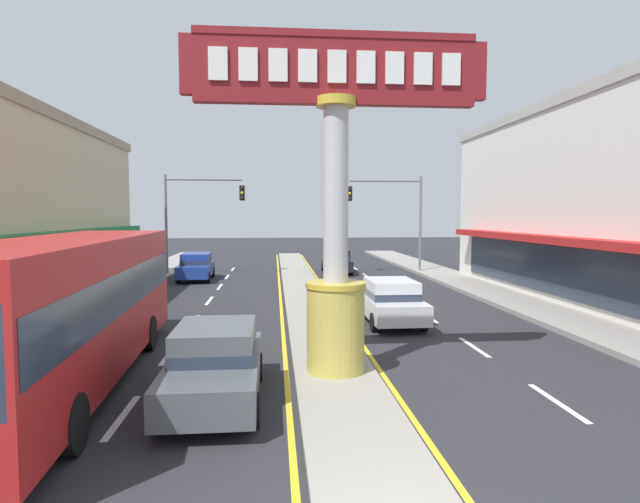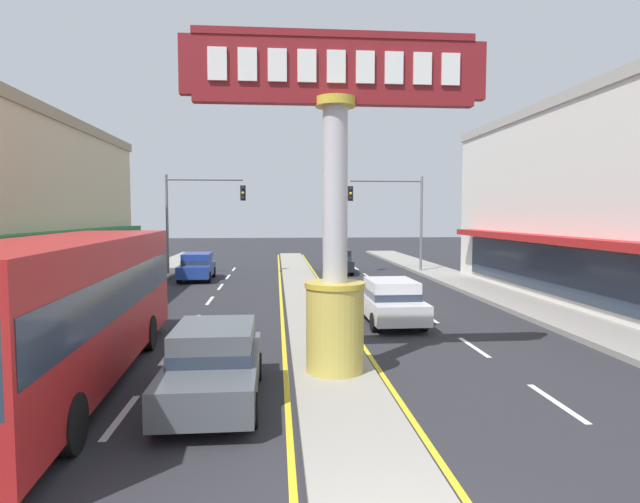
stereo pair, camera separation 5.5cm
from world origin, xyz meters
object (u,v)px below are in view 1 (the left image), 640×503
sedan_far_right_lane (390,301)px  sedan_near_left_lane (196,266)px  sedan_far_left_oncoming (215,363)px  traffic_light_left_side (195,207)px  sedan_near_right_lane (337,261)px  bus_mid_left_lane (67,302)px  district_sign (336,210)px  pedestrian_near_kerb (32,293)px  traffic_light_right_side (394,207)px

sedan_far_right_lane → sedan_near_left_lane: (-8.51, 12.84, 0.00)m
sedan_far_left_oncoming → traffic_light_left_side: bearing=99.3°
sedan_near_right_lane → bus_mid_left_lane: 23.16m
district_sign → sedan_near_right_lane: size_ratio=1.76×
district_sign → sedan_far_left_oncoming: (-2.61, -1.35, -3.08)m
pedestrian_near_kerb → bus_mid_left_lane: bearing=-60.7°
traffic_light_left_side → bus_mid_left_lane: 20.88m
sedan_near_right_lane → sedan_far_left_oncoming: bearing=-102.9°
sedan_far_right_lane → pedestrian_near_kerb: bearing=177.8°
sedan_near_left_lane → pedestrian_near_kerb: size_ratio=2.53×
traffic_light_left_side → sedan_far_right_lane: bearing=-59.2°
sedan_near_left_lane → bus_mid_left_lane: size_ratio=0.38×
traffic_light_right_side → sedan_far_right_lane: bearing=-103.4°
district_sign → traffic_light_right_side: 21.79m
sedan_near_right_lane → sedan_far_right_lane: (0.00, -15.55, 0.00)m
traffic_light_right_side → sedan_far_right_lane: size_ratio=1.44×
traffic_light_left_side → sedan_far_left_oncoming: 22.52m
district_sign → sedan_far_right_lane: bearing=65.9°
traffic_light_right_side → bus_mid_left_lane: size_ratio=0.55×
district_sign → sedan_far_left_oncoming: 4.25m
sedan_near_right_lane → pedestrian_near_kerb: pedestrian_near_kerb is taller
sedan_far_right_lane → bus_mid_left_lane: bus_mid_left_lane is taller
sedan_far_right_lane → district_sign: bearing=-114.1°
district_sign → bus_mid_left_lane: bearing=-178.7°
district_sign → traffic_light_right_side: bearing=73.5°
traffic_light_left_side → sedan_far_right_lane: (8.80, -14.79, -3.46)m
sedan_far_left_oncoming → sedan_far_right_lane: bearing=54.0°
sedan_far_right_lane → sedan_near_left_lane: same height
pedestrian_near_kerb → sedan_near_right_lane: bearing=51.3°
sedan_near_right_lane → sedan_near_left_lane: 8.93m
traffic_light_right_side → sedan_near_right_lane: (-3.59, 0.48, -3.46)m
traffic_light_right_side → bus_mid_left_lane: bearing=-119.9°
district_sign → sedan_far_right_lane: size_ratio=1.78×
district_sign → traffic_light_left_side: size_ratio=1.24×
traffic_light_right_side → sedan_near_left_lane: traffic_light_right_side is taller
traffic_light_left_side → sedan_near_right_lane: traffic_light_left_side is taller
traffic_light_right_side → sedan_near_right_lane: 5.01m
bus_mid_left_lane → sedan_far_left_oncoming: bus_mid_left_lane is taller
sedan_far_right_lane → traffic_light_left_side: bearing=120.8°
district_sign → traffic_light_right_side: (6.19, 20.89, 0.38)m
sedan_far_right_lane → bus_mid_left_lane: bearing=-145.0°
traffic_light_left_side → sedan_near_right_lane: (8.79, 0.77, -3.46)m
bus_mid_left_lane → sedan_far_left_oncoming: 3.68m
sedan_near_right_lane → traffic_light_left_side: bearing=-175.0°
sedan_near_right_lane → sedan_far_left_oncoming: size_ratio=1.02×
bus_mid_left_lane → sedan_far_right_lane: bearing=35.0°
sedan_far_left_oncoming → sedan_near_right_lane: bearing=77.1°
sedan_near_left_lane → sedan_near_right_lane: bearing=17.6°
bus_mid_left_lane → traffic_light_left_side: bearing=90.8°
traffic_light_right_side → district_sign: bearing=-106.5°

